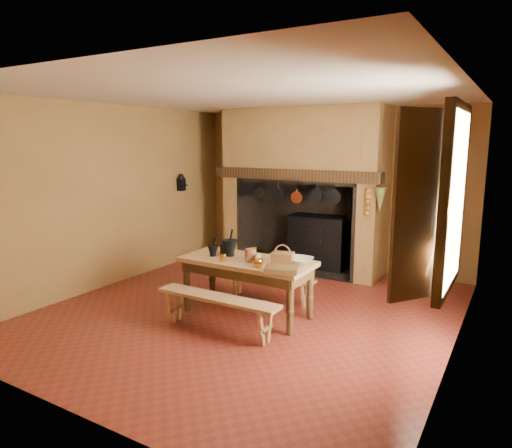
{
  "coord_description": "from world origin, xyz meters",
  "views": [
    {
      "loc": [
        3.01,
        -4.95,
        2.23
      ],
      "look_at": [
        -0.09,
        0.3,
        1.13
      ],
      "focal_mm": 32.0,
      "sensor_mm": 36.0,
      "label": 1
    }
  ],
  "objects": [
    {
      "name": "floor",
      "position": [
        0.0,
        0.0,
        0.0
      ],
      "size": [
        5.5,
        5.5,
        0.0
      ],
      "primitive_type": "plane",
      "color": "#5F2316",
      "rests_on": "ground"
    },
    {
      "name": "wall_right",
      "position": [
        2.5,
        0.0,
        1.4
      ],
      "size": [
        0.02,
        5.5,
        2.8
      ],
      "primitive_type": "cube",
      "color": "olive",
      "rests_on": "floor"
    },
    {
      "name": "wooden_tray",
      "position": [
        0.68,
        -0.44,
        0.78
      ],
      "size": [
        0.44,
        0.38,
        0.06
      ],
      "primitive_type": "cube",
      "rotation": [
        0.0,
        0.0,
        0.37
      ],
      "color": "#3D2913",
      "rests_on": "work_table"
    },
    {
      "name": "coffee_grinder",
      "position": [
        -0.39,
        0.02,
        0.82
      ],
      "size": [
        0.2,
        0.17,
        0.21
      ],
      "rotation": [
        0.0,
        0.0,
        0.28
      ],
      "color": "#3D2913",
      "rests_on": "work_table"
    },
    {
      "name": "mixing_bowl",
      "position": [
        0.71,
        -0.0,
        0.78
      ],
      "size": [
        0.35,
        0.35,
        0.08
      ],
      "primitive_type": "imported",
      "rotation": [
        0.0,
        0.0,
        0.06
      ],
      "color": "beige",
      "rests_on": "work_table"
    },
    {
      "name": "chimney_breast",
      "position": [
        -0.3,
        2.31,
        1.81
      ],
      "size": [
        2.95,
        0.96,
        2.8
      ],
      "color": "olive",
      "rests_on": "floor"
    },
    {
      "name": "ceiling",
      "position": [
        0.0,
        0.0,
        2.8
      ],
      "size": [
        5.5,
        5.5,
        0.0
      ],
      "primitive_type": "plane",
      "rotation": [
        3.14,
        0.0,
        0.0
      ],
      "color": "silver",
      "rests_on": "back_wall"
    },
    {
      "name": "back_wall",
      "position": [
        0.0,
        2.75,
        1.4
      ],
      "size": [
        5.0,
        0.02,
        2.8
      ],
      "primitive_type": "cube",
      "color": "olive",
      "rests_on": "floor"
    },
    {
      "name": "hearth_pans",
      "position": [
        -1.05,
        2.22,
        0.09
      ],
      "size": [
        0.51,
        0.62,
        0.2
      ],
      "color": "gold",
      "rests_on": "floor"
    },
    {
      "name": "window",
      "position": [
        2.35,
        -0.4,
        1.7
      ],
      "size": [
        0.39,
        1.75,
        1.76
      ],
      "color": "white",
      "rests_on": "wall_right"
    },
    {
      "name": "bench_back",
      "position": [
        0.03,
        0.48,
        0.28
      ],
      "size": [
        1.34,
        0.24,
        0.38
      ],
      "color": "tan",
      "rests_on": "floor"
    },
    {
      "name": "mortar_small",
      "position": [
        -0.44,
        -0.22,
        0.83
      ],
      "size": [
        0.15,
        0.15,
        0.25
      ],
      "rotation": [
        0.0,
        0.0,
        -0.14
      ],
      "color": "black",
      "rests_on": "work_table"
    },
    {
      "name": "glass_jar",
      "position": [
        0.27,
        -0.26,
        0.81
      ],
      "size": [
        0.08,
        0.08,
        0.12
      ],
      "primitive_type": "cylinder",
      "rotation": [
        0.0,
        0.0,
        0.07
      ],
      "color": "beige",
      "rests_on": "work_table"
    },
    {
      "name": "onion_string",
      "position": [
        1.0,
        1.79,
        1.33
      ],
      "size": [
        0.12,
        0.1,
        0.46
      ],
      "primitive_type": null,
      "color": "#A1621D",
      "rests_on": "chimney_breast"
    },
    {
      "name": "hanging_pans",
      "position": [
        -0.34,
        1.81,
        1.36
      ],
      "size": [
        1.92,
        0.29,
        0.27
      ],
      "color": "black",
      "rests_on": "chimney_breast"
    },
    {
      "name": "wall_front",
      "position": [
        0.0,
        -2.75,
        1.4
      ],
      "size": [
        5.0,
        0.02,
        2.8
      ],
      "primitive_type": "cube",
      "color": "olive",
      "rests_on": "floor"
    },
    {
      "name": "stoneware_crock",
      "position": [
        0.14,
        -0.22,
        0.83
      ],
      "size": [
        0.17,
        0.17,
        0.17
      ],
      "primitive_type": "cylinder",
      "rotation": [
        0.0,
        0.0,
        -0.35
      ],
      "color": "brown",
      "rests_on": "work_table"
    },
    {
      "name": "iron_range",
      "position": [
        -0.04,
        2.45,
        0.48
      ],
      "size": [
        1.12,
        0.55,
        1.6
      ],
      "color": "black",
      "rests_on": "floor"
    },
    {
      "name": "wicker_basket",
      "position": [
        0.53,
        -0.11,
        0.83
      ],
      "size": [
        0.3,
        0.24,
        0.25
      ],
      "rotation": [
        0.0,
        0.0,
        0.24
      ],
      "color": "#4A2816",
      "rests_on": "work_table"
    },
    {
      "name": "wall_coffee_mill",
      "position": [
        -2.42,
        1.55,
        1.52
      ],
      "size": [
        0.23,
        0.16,
        0.31
      ],
      "color": "black",
      "rests_on": "wall_left"
    },
    {
      "name": "mortar_large",
      "position": [
        -0.26,
        -0.09,
        0.86
      ],
      "size": [
        0.21,
        0.21,
        0.36
      ],
      "rotation": [
        0.0,
        0.0,
        -0.43
      ],
      "color": "black",
      "rests_on": "work_table"
    },
    {
      "name": "work_table",
      "position": [
        0.03,
        -0.13,
        0.63
      ],
      "size": [
        1.72,
        0.76,
        0.74
      ],
      "color": "tan",
      "rests_on": "floor"
    },
    {
      "name": "brass_mug_b",
      "position": [
        -0.04,
        0.17,
        0.79
      ],
      "size": [
        0.09,
        0.09,
        0.1
      ],
      "primitive_type": "cylinder",
      "rotation": [
        0.0,
        0.0,
        -0.02
      ],
      "color": "gold",
      "rests_on": "work_table"
    },
    {
      "name": "wall_left",
      "position": [
        -2.5,
        0.0,
        1.4
      ],
      "size": [
        0.02,
        5.5,
        2.8
      ],
      "primitive_type": "cube",
      "color": "olive",
      "rests_on": "floor"
    },
    {
      "name": "brass_cup",
      "position": [
        0.34,
        -0.38,
        0.79
      ],
      "size": [
        0.14,
        0.14,
        0.1
      ],
      "primitive_type": "imported",
      "rotation": [
        0.0,
        0.0,
        0.09
      ],
      "color": "gold",
      "rests_on": "work_table"
    },
    {
      "name": "brass_mug_a",
      "position": [
        -0.18,
        -0.37,
        0.79
      ],
      "size": [
        0.11,
        0.11,
        0.1
      ],
      "primitive_type": "cylinder",
      "rotation": [
        0.0,
        0.0,
        0.38
      ],
      "color": "gold",
      "rests_on": "work_table"
    },
    {
      "name": "herb_bunch",
      "position": [
        1.18,
        1.79,
        1.38
      ],
      "size": [
        0.2,
        0.2,
        0.35
      ],
      "primitive_type": "cone",
      "rotation": [
        3.14,
        0.0,
        0.0
      ],
      "color": "brown",
      "rests_on": "chimney_breast"
    },
    {
      "name": "bench_front",
      "position": [
        0.03,
        -0.8,
        0.33
      ],
      "size": [
        1.59,
        0.28,
        0.45
      ],
      "color": "tan",
      "rests_on": "floor"
    }
  ]
}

